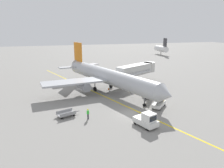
# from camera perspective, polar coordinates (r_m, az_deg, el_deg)

# --- Properties ---
(ground_plane) EXTENTS (300.00, 300.00, 0.00)m
(ground_plane) POSITION_cam_1_polar(r_m,az_deg,el_deg) (35.68, 5.05, -7.88)
(ground_plane) COLOR gray
(taxi_line_yellow) EXTENTS (26.14, 75.80, 0.01)m
(taxi_line_yellow) POSITION_cam_1_polar(r_m,az_deg,el_deg) (39.98, 2.17, -5.27)
(taxi_line_yellow) COLOR yellow
(taxi_line_yellow) RESTS_ON ground
(airliner) EXTENTS (27.60, 34.34, 10.10)m
(airliner) POSITION_cam_1_polar(r_m,az_deg,el_deg) (46.90, -1.47, 2.12)
(airliner) COLOR #B2B5BA
(airliner) RESTS_ON ground
(jet_bridge) EXTENTS (12.49, 8.36, 4.85)m
(jet_bridge) POSITION_cam_1_polar(r_m,az_deg,el_deg) (54.72, 7.30, 3.98)
(jet_bridge) COLOR beige
(jet_bridge) RESTS_ON ground
(pushback_tug) EXTENTS (2.98, 4.02, 2.20)m
(pushback_tug) POSITION_cam_1_polar(r_m,az_deg,el_deg) (31.08, 9.32, -9.58)
(pushback_tug) COLOR silver
(pushback_tug) RESTS_ON ground
(baggage_tug_near_wing) EXTENTS (2.27, 2.73, 2.10)m
(baggage_tug_near_wing) POSITION_cam_1_polar(r_m,az_deg,el_deg) (46.05, 8.79, -1.50)
(baggage_tug_near_wing) COLOR silver
(baggage_tug_near_wing) RESTS_ON ground
(belt_loader_forward_hold) EXTENTS (4.50, 4.33, 2.59)m
(belt_loader_forward_hold) POSITION_cam_1_polar(r_m,az_deg,el_deg) (38.69, 12.48, -5.11)
(belt_loader_forward_hold) COLOR silver
(belt_loader_forward_hold) RESTS_ON ground
(belt_loader_aft_hold) EXTENTS (4.38, 4.46, 2.59)m
(belt_loader_aft_hold) POSITION_cam_1_polar(r_m,az_deg,el_deg) (43.97, 10.21, -2.55)
(belt_loader_aft_hold) COLOR silver
(belt_loader_aft_hold) RESTS_ON ground
(baggage_cart_loaded) EXTENTS (3.82, 2.37, 0.94)m
(baggage_cart_loaded) POSITION_cam_1_polar(r_m,az_deg,el_deg) (34.94, -12.22, -7.85)
(baggage_cart_loaded) COLOR #A5A5A8
(baggage_cart_loaded) RESTS_ON ground
(ground_crew_marshaller) EXTENTS (0.36, 0.24, 1.70)m
(ground_crew_marshaller) POSITION_cam_1_polar(r_m,az_deg,el_deg) (33.27, -6.51, -7.94)
(ground_crew_marshaller) COLOR #26262D
(ground_crew_marshaller) RESTS_ON ground
(safety_cone_nose_left) EXTENTS (0.36, 0.36, 0.44)m
(safety_cone_nose_left) POSITION_cam_1_polar(r_m,az_deg,el_deg) (35.51, 10.53, -7.81)
(safety_cone_nose_left) COLOR orange
(safety_cone_nose_left) RESTS_ON ground
(safety_cone_nose_right) EXTENTS (0.36, 0.36, 0.44)m
(safety_cone_nose_right) POSITION_cam_1_polar(r_m,az_deg,el_deg) (51.91, 3.60, -0.29)
(safety_cone_nose_right) COLOR orange
(safety_cone_nose_right) RESTS_ON ground
(safety_cone_wingtip_left) EXTENTS (0.36, 0.36, 0.44)m
(safety_cone_wingtip_left) POSITION_cam_1_polar(r_m,az_deg,el_deg) (48.59, -0.94, -1.32)
(safety_cone_wingtip_left) COLOR orange
(safety_cone_wingtip_left) RESTS_ON ground
(safety_cone_wingtip_right) EXTENTS (0.36, 0.36, 0.44)m
(safety_cone_wingtip_right) POSITION_cam_1_polar(r_m,az_deg,el_deg) (51.64, 12.17, -0.68)
(safety_cone_wingtip_right) COLOR orange
(safety_cone_wingtip_right) RESTS_ON ground
(distant_aircraft_mid_left) EXTENTS (3.00, 10.10, 8.80)m
(distant_aircraft_mid_left) POSITION_cam_1_polar(r_m,az_deg,el_deg) (116.64, 13.16, 9.29)
(distant_aircraft_mid_left) COLOR silver
(distant_aircraft_mid_left) RESTS_ON ground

